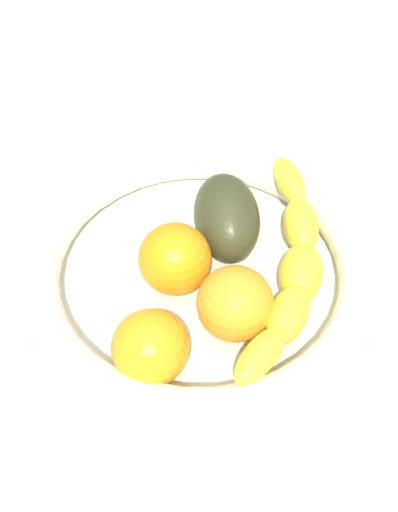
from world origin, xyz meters
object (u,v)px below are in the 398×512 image
orange_mid_right (235,304)px  avocado_dark (223,216)px  orange_mid_left (150,348)px  banana_draped_left (292,267)px  fruit_bowl (199,274)px  orange_front (175,259)px

orange_mid_right → avocado_dark: size_ratio=0.68×
orange_mid_left → orange_mid_right: (-3.85, -6.58, 0.10)cm
banana_draped_left → fruit_bowl: bearing=22.1°
banana_draped_left → orange_front: size_ratio=3.98×
fruit_bowl → avocado_dark: avocado_dark is taller
orange_front → orange_mid_left: orange_front is taller
fruit_bowl → orange_front: bearing=38.8°
banana_draped_left → orange_mid_right: size_ratio=3.99×
fruit_bowl → orange_mid_left: orange_mid_left is taller
avocado_dark → fruit_bowl: bearing=93.8°
banana_draped_left → orange_mid_left: (6.21, 12.64, 0.48)cm
fruit_bowl → orange_mid_right: orange_mid_right is taller
fruit_bowl → orange_front: (1.59, 1.28, 2.50)cm
orange_front → fruit_bowl: bearing=-141.2°
banana_draped_left → orange_mid_right: 6.52cm
fruit_bowl → orange_mid_left: 10.05cm
fruit_bowl → avocado_dark: size_ratio=3.26×
orange_mid_left → orange_mid_right: orange_mid_right is taller
orange_mid_right → avocado_dark: 9.81cm
banana_draped_left → orange_mid_left: 14.09cm
orange_mid_left → avocado_dark: bearing=-84.9°
banana_draped_left → orange_front: bearing=25.6°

